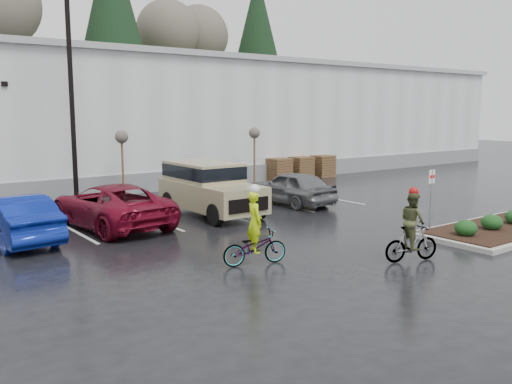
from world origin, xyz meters
TOP-DOWN VIEW (x-y plane):
  - ground at (0.00, 0.00)m, footprint 120.00×120.00m
  - warehouse at (0.00, 21.99)m, footprint 60.50×15.50m
  - wooded_ridge at (0.00, 45.00)m, footprint 80.00×25.00m
  - lamppost at (-4.00, 12.00)m, footprint 0.50×1.00m
  - sapling_mid at (-1.50, 13.00)m, footprint 0.60×0.60m
  - sapling_east at (6.00, 13.00)m, footprint 0.60×0.60m
  - pallet_stack_a at (8.50, 14.00)m, footprint 1.20×1.20m
  - pallet_stack_b at (10.20, 14.00)m, footprint 1.20×1.20m
  - pallet_stack_c at (12.00, 14.00)m, footprint 1.20×1.20m
  - shrub_a at (4.00, -1.00)m, footprint 0.70×0.70m
  - shrub_b at (5.50, -1.00)m, footprint 0.70×0.70m
  - fire_lane_sign at (3.80, 0.20)m, footprint 0.30×0.05m
  - car_blue at (-7.50, 7.26)m, footprint 2.00×4.69m
  - car_red at (-4.21, 7.67)m, footprint 3.06×5.77m
  - suv_tan at (-0.17, 7.46)m, footprint 2.20×5.10m
  - car_grey at (3.95, 7.46)m, footprint 1.89×4.41m
  - cyclist_hivis at (-2.94, 0.83)m, footprint 1.89×1.04m
  - cyclist_olive at (0.69, -1.46)m, footprint 1.65×0.91m

SIDE VIEW (x-z plane):
  - ground at x=0.00m, z-range 0.00..0.00m
  - shrub_a at x=4.00m, z-range 0.15..0.67m
  - shrub_b at x=5.50m, z-range 0.15..0.67m
  - pallet_stack_a at x=8.50m, z-range 0.00..1.35m
  - pallet_stack_b at x=10.20m, z-range 0.00..1.35m
  - pallet_stack_c at x=12.00m, z-range 0.00..1.35m
  - cyclist_hivis at x=-2.94m, z-range -0.41..1.76m
  - car_grey at x=3.95m, z-range 0.00..1.49m
  - car_blue at x=-7.50m, z-range 0.00..1.50m
  - cyclist_olive at x=0.69m, z-range -0.26..1.80m
  - car_red at x=-4.21m, z-range 0.00..1.55m
  - suv_tan at x=-0.17m, z-range 0.00..2.06m
  - fire_lane_sign at x=3.80m, z-range 0.31..2.51m
  - sapling_mid at x=-1.50m, z-range 1.13..4.33m
  - sapling_east at x=6.00m, z-range 1.13..4.33m
  - wooded_ridge at x=0.00m, z-range 0.00..6.00m
  - warehouse at x=0.00m, z-range 0.05..7.25m
  - lamppost at x=-4.00m, z-range 1.07..10.30m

